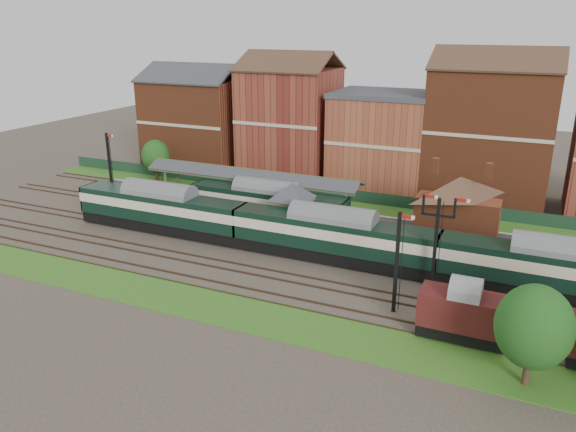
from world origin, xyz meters
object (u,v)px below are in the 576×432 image
at_px(semaphore_bracket, 436,239).
at_px(dmu_train, 332,235).
at_px(platform_railcar, 268,203).
at_px(goods_van_a, 463,313).
at_px(signal_box, 292,210).

xyz_separation_m(semaphore_bracket, dmu_train, (-9.58, 2.50, -2.08)).
xyz_separation_m(platform_railcar, goods_van_a, (22.54, -15.50, -0.35)).
height_order(semaphore_bracket, dmu_train, semaphore_bracket).
bearing_deg(goods_van_a, dmu_train, 144.85).
relative_size(semaphore_bracket, platform_railcar, 0.46).
distance_m(signal_box, goods_van_a, 22.00).
distance_m(semaphore_bracket, goods_van_a, 7.69).
height_order(signal_box, semaphore_bracket, semaphore_bracket).
bearing_deg(platform_railcar, semaphore_bracket, -24.96).
height_order(semaphore_bracket, platform_railcar, semaphore_bracket).
bearing_deg(semaphore_bracket, goods_van_a, -63.77).
bearing_deg(signal_box, semaphore_bracket, -20.92).
height_order(semaphore_bracket, goods_van_a, semaphore_bracket).
relative_size(platform_railcar, goods_van_a, 3.00).
xyz_separation_m(signal_box, platform_railcar, (-4.30, 3.25, -0.79)).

